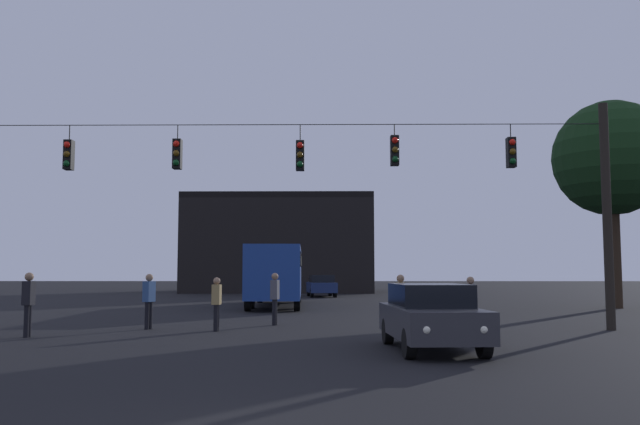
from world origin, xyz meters
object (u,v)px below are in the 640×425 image
at_px(city_bus, 277,270).
at_px(pedestrian_crossing_right, 401,299).
at_px(pedestrian_crossing_left, 217,301).
at_px(tree_left_silhouette, 611,159).
at_px(pedestrian_crossing_center, 149,298).
at_px(pedestrian_near_bus, 28,300).
at_px(car_far_left, 321,285).
at_px(pedestrian_trailing, 471,301).
at_px(car_near_right, 431,316).
at_px(pedestrian_far_side, 275,295).

bearing_deg(city_bus, pedestrian_crossing_right, -71.49).
height_order(pedestrian_crossing_left, tree_left_silhouette, tree_left_silhouette).
relative_size(pedestrian_crossing_center, pedestrian_near_bus, 0.97).
relative_size(car_far_left, pedestrian_near_bus, 2.51).
relative_size(pedestrian_crossing_center, pedestrian_trailing, 1.04).
bearing_deg(tree_left_silhouette, city_bus, 174.12).
bearing_deg(car_near_right, city_bus, 104.91).
bearing_deg(pedestrian_crossing_right, city_bus, 108.51).
relative_size(pedestrian_crossing_right, tree_left_silhouette, 0.17).
height_order(car_far_left, pedestrian_crossing_left, pedestrian_crossing_left).
bearing_deg(pedestrian_crossing_center, pedestrian_crossing_left, -16.26).
bearing_deg(pedestrian_crossing_right, pedestrian_near_bus, -171.17).
bearing_deg(tree_left_silhouette, pedestrian_far_side, -147.30).
relative_size(pedestrian_crossing_center, pedestrian_crossing_right, 1.01).
bearing_deg(pedestrian_near_bus, pedestrian_crossing_center, 44.14).
distance_m(pedestrian_crossing_center, pedestrian_near_bus, 3.69).
xyz_separation_m(pedestrian_crossing_center, pedestrian_far_side, (3.84, 1.58, 0.02)).
bearing_deg(pedestrian_trailing, tree_left_silhouette, 52.69).
height_order(car_near_right, tree_left_silhouette, tree_left_silhouette).
bearing_deg(tree_left_silhouette, car_far_left, 135.67).
relative_size(pedestrian_crossing_left, pedestrian_far_side, 0.93).
bearing_deg(pedestrian_crossing_left, pedestrian_far_side, 54.44).
bearing_deg(city_bus, pedestrian_crossing_left, -92.95).
distance_m(pedestrian_crossing_center, pedestrian_far_side, 4.15).
distance_m(city_bus, pedestrian_crossing_right, 15.25).
xyz_separation_m(pedestrian_crossing_left, pedestrian_crossing_right, (5.56, -0.29, 0.06)).
xyz_separation_m(car_far_left, pedestrian_trailing, (4.68, -27.13, 0.14)).
relative_size(car_near_right, pedestrian_crossing_left, 2.73).
distance_m(pedestrian_crossing_center, pedestrian_crossing_right, 7.86).
relative_size(city_bus, pedestrian_trailing, 6.70).
xyz_separation_m(car_far_left, pedestrian_near_bus, (-7.82, -28.53, 0.22)).
height_order(city_bus, pedestrian_near_bus, city_bus).
bearing_deg(city_bus, tree_left_silhouette, -5.88).
bearing_deg(pedestrian_crossing_left, car_far_left, 83.73).
bearing_deg(car_far_left, pedestrian_crossing_right, -84.40).
relative_size(city_bus, pedestrian_crossing_left, 6.83).
bearing_deg(pedestrian_far_side, pedestrian_crossing_center, -157.66).
xyz_separation_m(city_bus, car_near_right, (5.04, -18.93, -1.07)).
relative_size(car_far_left, pedestrian_crossing_right, 2.62).
relative_size(pedestrian_crossing_right, pedestrian_far_side, 0.98).
height_order(pedestrian_near_bus, pedestrian_far_side, pedestrian_near_bus).
relative_size(pedestrian_near_bus, tree_left_silhouette, 0.17).
distance_m(pedestrian_crossing_right, pedestrian_near_bus, 10.58).
bearing_deg(pedestrian_crossing_center, pedestrian_crossing_right, -6.93).
bearing_deg(pedestrian_near_bus, pedestrian_crossing_right, 8.83).
height_order(city_bus, car_near_right, city_bus).
relative_size(car_near_right, pedestrian_crossing_right, 2.59).
relative_size(pedestrian_near_bus, pedestrian_far_side, 1.02).
bearing_deg(car_far_left, pedestrian_trailing, -80.22).
distance_m(city_bus, pedestrian_crossing_left, 14.19).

